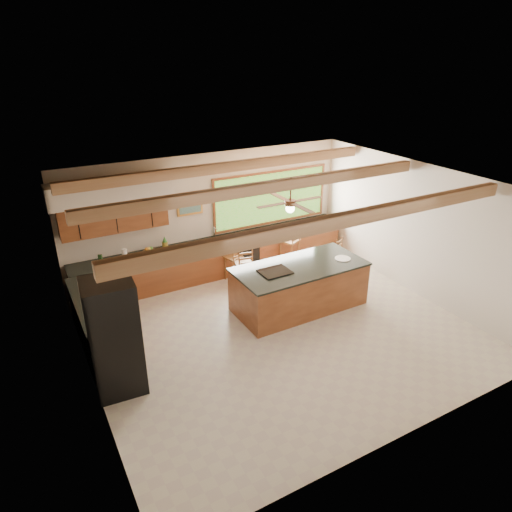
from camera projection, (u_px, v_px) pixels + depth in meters
ground at (279, 330)px, 9.24m from camera, size 7.20×7.20×0.00m
room_shell at (256, 219)px, 8.77m from camera, size 7.27×6.54×3.02m
counter_run at (194, 270)px, 10.69m from camera, size 7.12×3.10×1.24m
island at (299, 286)px, 9.90m from camera, size 2.87×1.37×1.02m
refrigerator at (114, 337)px, 7.28m from camera, size 0.83×0.81×2.00m
bar_stool_a at (245, 265)px, 10.53m from camera, size 0.46×0.46×1.09m
bar_stool_b at (234, 258)px, 10.99m from camera, size 0.44×0.44×1.00m
bar_stool_c at (335, 252)px, 11.44m from camera, size 0.44×0.44×0.95m
bar_stool_d at (291, 242)px, 11.65m from camera, size 0.56×0.57×1.19m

